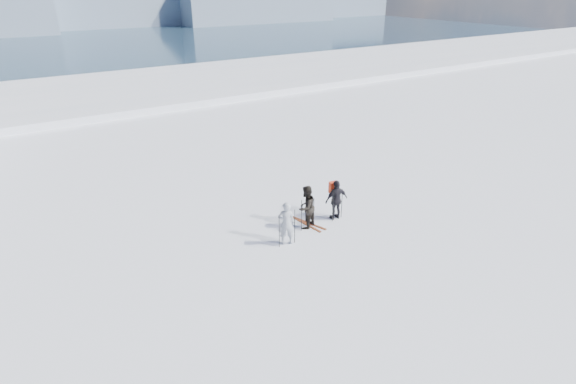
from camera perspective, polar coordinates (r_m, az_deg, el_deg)
name	(u,v)px	position (r m, az deg, el deg)	size (l,w,h in m)	color
lake_basin	(152,162)	(43.00, -16.90, 3.71)	(820.00, 820.00, 71.62)	white
far_mountain_range	(32,2)	(465.76, -29.74, 20.26)	(770.00, 110.00, 53.00)	slate
skier_grey	(286,223)	(15.69, -0.23, -4.00)	(0.59, 0.39, 1.63)	#9FA5AD
skier_dark	(306,207)	(16.72, 2.31, -1.94)	(0.82, 0.64, 1.69)	black
skier_pack	(336,200)	(17.44, 6.16, -0.99)	(0.95, 0.40, 1.62)	black
backpack	(334,173)	(17.21, 5.89, 2.44)	(0.35, 0.19, 0.46)	red
ski_poles	(311,216)	(16.61, 2.97, -3.00)	(3.24, 0.69, 1.33)	black
skis_loose	(307,223)	(17.35, 2.37, -3.98)	(0.63, 1.69, 0.03)	black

